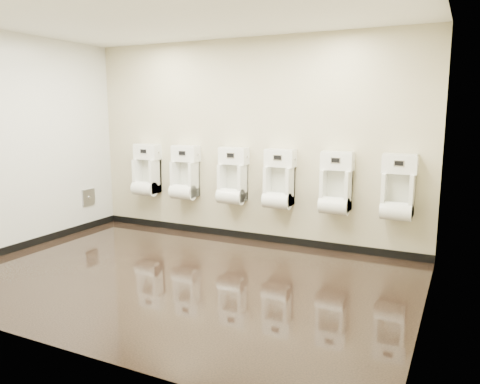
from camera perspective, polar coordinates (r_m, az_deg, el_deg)
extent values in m
cube|color=black|center=(5.32, -7.14, -10.24)|extent=(5.00, 3.50, 0.00)
cube|color=white|center=(5.09, -7.86, 20.83)|extent=(5.00, 3.50, 0.00)
cube|color=beige|center=(6.54, 1.03, 6.18)|extent=(5.00, 0.02, 2.80)
cube|color=beige|center=(3.70, -22.61, 2.48)|extent=(5.00, 0.02, 2.80)
cube|color=beige|center=(6.73, -25.63, 5.31)|extent=(0.02, 3.50, 2.80)
cube|color=beige|center=(4.20, 22.37, 3.31)|extent=(0.02, 3.50, 2.80)
cube|color=silver|center=(6.72, -25.60, 5.31)|extent=(0.01, 3.50, 2.80)
cube|color=black|center=(6.76, 0.95, -5.32)|extent=(5.00, 0.02, 0.10)
cube|color=black|center=(6.94, -24.73, -5.86)|extent=(0.02, 3.50, 0.10)
cube|color=#9E9EA3|center=(7.62, -17.99, -0.59)|extent=(0.03, 0.25, 0.25)
cylinder|color=silver|center=(7.61, -17.90, -0.60)|extent=(0.02, 0.04, 0.04)
cube|color=white|center=(7.36, -11.29, 1.92)|extent=(0.36, 0.26, 0.51)
cube|color=silver|center=(7.42, -10.90, 2.31)|extent=(0.27, 0.01, 0.39)
cylinder|color=white|center=(7.33, -11.57, 0.41)|extent=(0.36, 0.22, 0.22)
cube|color=white|center=(7.34, -11.22, 4.80)|extent=(0.40, 0.19, 0.22)
cube|color=black|center=(7.26, -11.71, 4.88)|extent=(0.10, 0.01, 0.06)
cube|color=silver|center=(7.26, -11.70, 4.88)|extent=(0.12, 0.01, 0.08)
cylinder|color=silver|center=(7.22, -9.90, 4.75)|extent=(0.01, 0.03, 0.03)
cube|color=white|center=(6.96, -6.72, 1.59)|extent=(0.36, 0.26, 0.51)
cube|color=silver|center=(7.03, -6.35, 2.00)|extent=(0.27, 0.01, 0.39)
cylinder|color=white|center=(6.93, -7.00, 0.00)|extent=(0.36, 0.22, 0.22)
cube|color=white|center=(6.95, -6.62, 4.63)|extent=(0.40, 0.19, 0.22)
cube|color=black|center=(6.86, -7.09, 4.73)|extent=(0.10, 0.01, 0.06)
cube|color=silver|center=(6.86, -7.07, 4.73)|extent=(0.12, 0.01, 0.08)
cylinder|color=silver|center=(6.84, -5.15, 4.58)|extent=(0.01, 0.03, 0.03)
cube|color=white|center=(6.57, -0.90, 1.16)|extent=(0.36, 0.26, 0.51)
cube|color=silver|center=(6.64, -0.56, 1.60)|extent=(0.27, 0.01, 0.39)
cylinder|color=white|center=(6.54, -1.17, -0.53)|extent=(0.36, 0.22, 0.22)
cube|color=white|center=(6.55, -0.77, 4.38)|extent=(0.40, 0.19, 0.22)
cube|color=black|center=(6.46, -1.18, 4.48)|extent=(0.10, 0.01, 0.06)
cube|color=silver|center=(6.46, -1.16, 4.48)|extent=(0.12, 0.01, 0.08)
cylinder|color=silver|center=(6.46, 0.88, 4.31)|extent=(0.01, 0.03, 0.03)
cube|color=white|center=(6.29, 4.77, 0.73)|extent=(0.36, 0.26, 0.51)
cube|color=silver|center=(6.36, 5.06, 1.20)|extent=(0.27, 0.01, 0.39)
cylinder|color=white|center=(6.26, 4.51, -1.04)|extent=(0.36, 0.22, 0.22)
cube|color=white|center=(6.27, 4.93, 4.10)|extent=(0.40, 0.19, 0.22)
cube|color=black|center=(6.18, 4.60, 4.20)|extent=(0.10, 0.01, 0.06)
cube|color=silver|center=(6.18, 4.61, 4.20)|extent=(0.12, 0.01, 0.08)
cylinder|color=silver|center=(6.20, 6.73, 4.00)|extent=(0.01, 0.03, 0.03)
cube|color=white|center=(6.06, 11.59, 0.20)|extent=(0.36, 0.26, 0.51)
cube|color=silver|center=(6.13, 11.81, 0.69)|extent=(0.27, 0.01, 0.39)
cylinder|color=white|center=(6.02, 11.36, -1.64)|extent=(0.36, 0.22, 0.22)
cube|color=white|center=(6.04, 11.80, 3.70)|extent=(0.40, 0.19, 0.22)
cube|color=black|center=(5.94, 11.56, 3.80)|extent=(0.10, 0.01, 0.06)
cube|color=silver|center=(5.94, 11.57, 3.80)|extent=(0.12, 0.01, 0.08)
cylinder|color=silver|center=(5.99, 13.73, 3.57)|extent=(0.01, 0.03, 0.03)
cube|color=white|center=(5.92, 18.69, -0.35)|extent=(0.36, 0.26, 0.51)
cube|color=silver|center=(5.99, 18.82, 0.16)|extent=(0.27, 0.01, 0.39)
cylinder|color=white|center=(5.88, 18.50, -2.23)|extent=(0.36, 0.22, 0.22)
cube|color=white|center=(5.90, 18.93, 3.23)|extent=(0.40, 0.19, 0.22)
cube|color=black|center=(5.80, 18.81, 3.32)|extent=(0.10, 0.01, 0.06)
cube|color=silver|center=(5.80, 18.82, 3.32)|extent=(0.12, 0.01, 0.08)
cylinder|color=silver|center=(5.88, 20.94, 3.08)|extent=(0.01, 0.03, 0.03)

